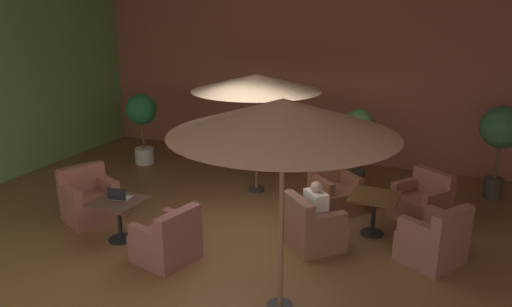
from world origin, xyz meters
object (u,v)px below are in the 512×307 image
Objects in this scene: iced_drink_cup at (115,196)px; armchair_front_right_north at (312,228)px; potted_tree_left_corner at (142,117)px; potted_tree_mid_left at (501,133)px; armchair_front_right_east at (434,241)px; armchair_front_right_west at (334,193)px; patio_umbrella_tall_red at (256,83)px; cafe_table_front_right at (374,204)px; patio_umbrella_center_beige at (283,118)px; patron_blue_shirt at (316,204)px; potted_tree_mid_right at (358,135)px; armchair_front_right_south at (422,203)px; open_laptop at (119,196)px; cafe_table_front_left at (119,209)px; armchair_front_left_north at (89,201)px; armchair_front_left_east at (167,241)px.

armchair_front_right_north is at bearing 16.72° from iced_drink_cup.
potted_tree_mid_left is at bearing 5.31° from potted_tree_left_corner.
armchair_front_right_west is (-1.76, 1.36, -0.03)m from armchair_front_right_east.
patio_umbrella_tall_red is (-1.66, 1.85, 1.85)m from armchair_front_right_north.
patio_umbrella_center_beige is at bearing -105.81° from cafe_table_front_right.
potted_tree_left_corner is 5.43m from patron_blue_shirt.
potted_tree_mid_left is (4.35, 1.36, -0.87)m from patio_umbrella_tall_red.
iced_drink_cup is (1.85, -3.40, -0.39)m from potted_tree_left_corner.
potted_tree_mid_left is at bearing 8.81° from potted_tree_mid_right.
armchair_front_right_south is 9.63× the size of iced_drink_cup.
open_laptop reaches higher than cafe_table_front_right.
potted_tree_left_corner is 2.64× the size of patron_blue_shirt.
armchair_front_right_north is 0.41× the size of patio_umbrella_center_beige.
armchair_front_right_south is at bearing -3.49° from patio_umbrella_tall_red.
cafe_table_front_left is 3.00m from armchair_front_right_north.
armchair_front_right_south is at bearing -40.38° from potted_tree_mid_right.
potted_tree_mid_right is 2.59× the size of patron_blue_shirt.
armchair_front_left_north is 4.78m from cafe_table_front_right.
potted_tree_left_corner reaches higher than armchair_front_left_north.
armchair_front_right_east is 3.32m from potted_tree_mid_left.
potted_tree_left_corner is at bearing 172.20° from armchair_front_right_south.
potted_tree_mid_right reaches higher than iced_drink_cup.
armchair_front_right_west is at bearing 40.93° from cafe_table_front_left.
potted_tree_mid_left is 2.60m from potted_tree_mid_right.
cafe_table_front_right is 1.13m from armchair_front_right_north.
armchair_front_left_north is 4.58m from patio_umbrella_center_beige.
patron_blue_shirt is (0.05, -1.51, 0.39)m from armchair_front_right_west.
cafe_table_front_right is at bearing -42.82° from armchair_front_right_west.
potted_tree_left_corner is at bearing 160.26° from armchair_front_right_east.
cafe_table_front_right is 0.73× the size of armchair_front_right_south.
armchair_front_right_east is 4.20m from patio_umbrella_tall_red.
cafe_table_front_right is 0.43× the size of potted_tree_mid_left.
armchair_front_right_south is (4.34, 2.57, -0.21)m from cafe_table_front_left.
armchair_front_left_north is 3.85m from armchair_front_right_north.
cafe_table_front_right is 3.20m from patio_umbrella_center_beige.
armchair_front_left_east is 0.90× the size of armchair_front_right_east.
patio_umbrella_center_beige is 4.13× the size of patron_blue_shirt.
potted_tree_mid_left is 1.11× the size of potted_tree_mid_right.
cafe_table_front_left is at bearing -143.36° from potted_tree_mid_left.
armchair_front_right_east reaches higher than cafe_table_front_right.
iced_drink_cup is at bearing -140.21° from armchair_front_right_west.
open_laptop is at bearing 163.49° from armchair_front_left_east.
armchair_front_right_west is 9.61× the size of iced_drink_cup.
potted_tree_mid_left is 6.92m from open_laptop.
iced_drink_cup is at bearing -155.93° from cafe_table_front_right.
armchair_front_left_north is 5.19m from potted_tree_mid_right.
open_laptop is at bearing -139.78° from armchair_front_right_west.
patio_umbrella_tall_red is 1.49× the size of potted_tree_left_corner.
potted_tree_mid_right reaches higher than armchair_front_right_south.
armchair_front_right_north is at bearing 92.78° from patio_umbrella_center_beige.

